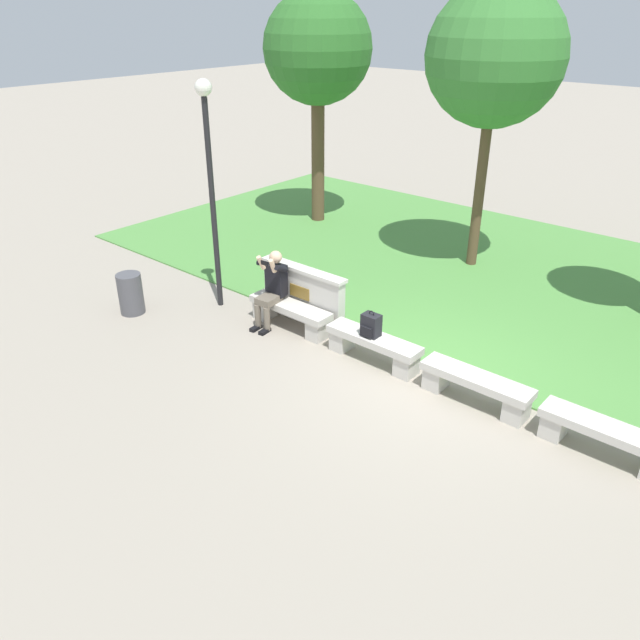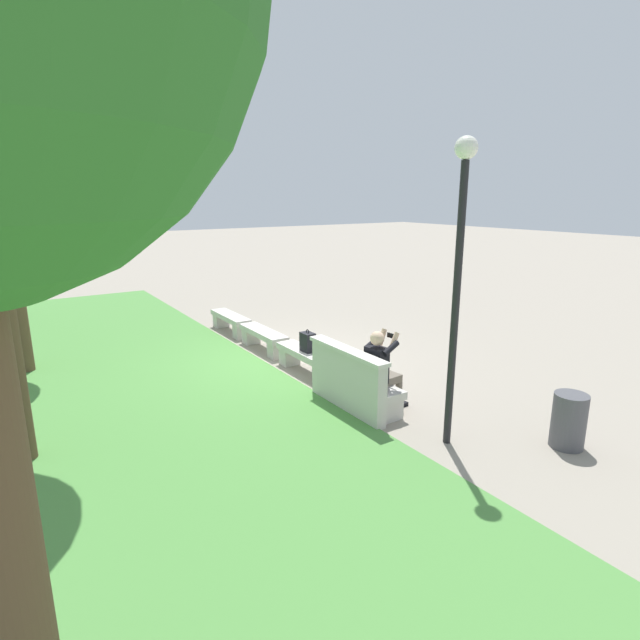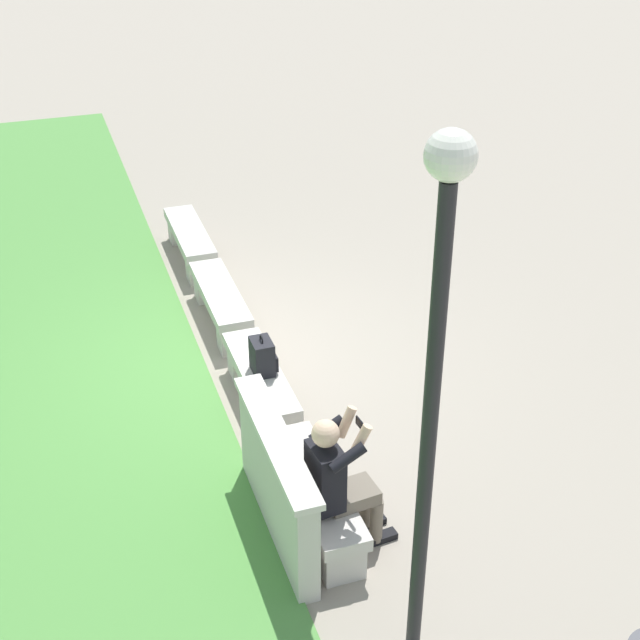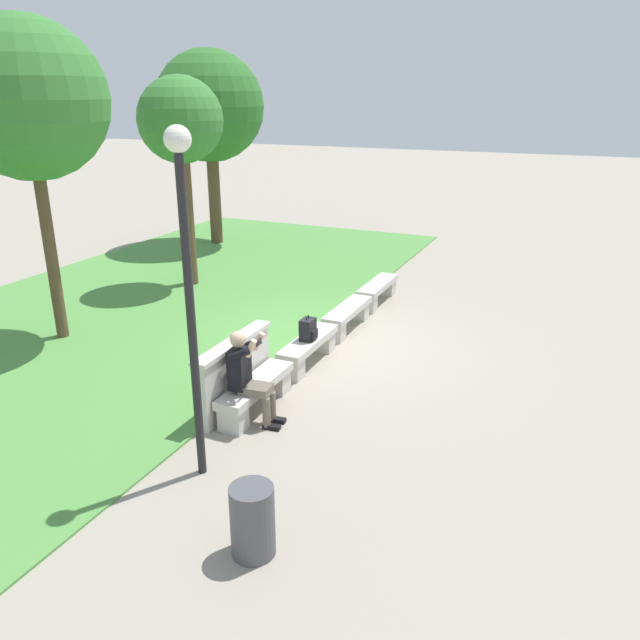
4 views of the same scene
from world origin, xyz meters
name	(u,v)px [view 4 (image 4 of 4)]	position (x,y,z in m)	size (l,w,h in m)	color
ground_plane	(329,345)	(0.00, 0.00, 0.00)	(80.00, 80.00, 0.00)	gray
grass_strip	(135,312)	(0.00, 4.38, 0.01)	(18.91, 8.00, 0.03)	#518E42
bench_main	(256,391)	(-2.65, 0.00, 0.29)	(1.61, 0.40, 0.45)	beige
bench_near	(308,347)	(-0.88, 0.00, 0.29)	(1.61, 0.40, 0.45)	beige
bench_mid	(348,315)	(0.88, 0.00, 0.29)	(1.61, 0.40, 0.45)	beige
bench_far	(378,290)	(2.65, 0.00, 0.29)	(1.61, 0.40, 0.45)	beige
backrest_wall_with_plaque	(235,373)	(-2.65, 0.34, 0.52)	(1.78, 0.24, 1.01)	beige
person_photographer	(247,373)	(-2.99, -0.08, 0.74)	(0.50, 0.75, 1.32)	black
backpack	(308,330)	(-0.93, -0.02, 0.63)	(0.28, 0.24, 0.43)	black
tree_behind_wall	(209,107)	(6.03, 6.26, 3.88)	(3.06, 3.06, 5.44)	brown
tree_left_background	(181,124)	(2.14, 4.44, 3.64)	(1.86, 1.86, 4.65)	brown
tree_far_back	(28,101)	(-1.66, 4.66, 4.15)	(2.62, 2.62, 5.48)	brown
trash_bin	(253,521)	(-5.25, -1.43, 0.38)	(0.44, 0.44, 0.75)	#4C4C51
lamp_post	(187,262)	(-4.28, -0.18, 2.60)	(0.28, 0.28, 3.99)	black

